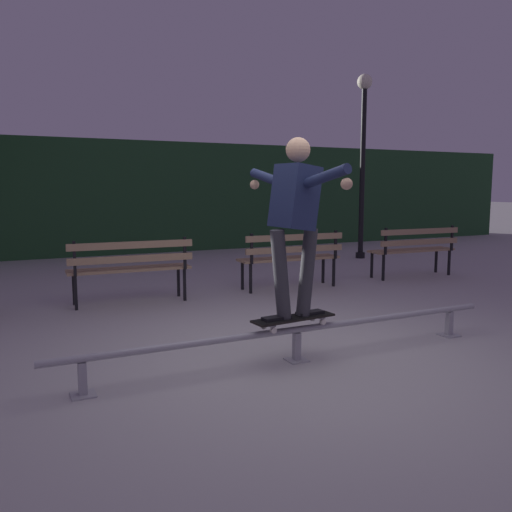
# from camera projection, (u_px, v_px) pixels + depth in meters

# --- Properties ---
(ground_plane) EXTENTS (90.00, 90.00, 0.00)m
(ground_plane) POSITION_uv_depth(u_px,v_px,m) (294.00, 359.00, 4.74)
(ground_plane) COLOR #ADAAA8
(hedge_backdrop) EXTENTS (24.00, 1.20, 2.61)m
(hedge_backdrop) POSITION_uv_depth(u_px,v_px,m) (110.00, 197.00, 12.36)
(hedge_backdrop) COLOR #234C28
(hedge_backdrop) RESTS_ON ground
(grind_rail) EXTENTS (4.31, 0.18, 0.31)m
(grind_rail) POSITION_uv_depth(u_px,v_px,m) (297.00, 334.00, 4.66)
(grind_rail) COLOR #9E9EA3
(grind_rail) RESTS_ON ground
(skateboard) EXTENTS (0.80, 0.28, 0.09)m
(skateboard) POSITION_uv_depth(u_px,v_px,m) (294.00, 319.00, 4.62)
(skateboard) COLOR black
(skateboard) RESTS_ON grind_rail
(skateboarder) EXTENTS (0.63, 1.40, 1.56)m
(skateboarder) POSITION_uv_depth(u_px,v_px,m) (295.00, 212.00, 4.50)
(skateboarder) COLOR black
(skateboarder) RESTS_ON skateboard
(park_bench_left_center) EXTENTS (1.61, 0.48, 0.88)m
(park_bench_left_center) POSITION_uv_depth(u_px,v_px,m) (131.00, 264.00, 6.90)
(park_bench_left_center) COLOR black
(park_bench_left_center) RESTS_ON ground
(park_bench_right_center) EXTENTS (1.61, 0.48, 0.88)m
(park_bench_right_center) POSITION_uv_depth(u_px,v_px,m) (291.00, 254.00, 7.94)
(park_bench_right_center) COLOR black
(park_bench_right_center) RESTS_ON ground
(park_bench_rightmost) EXTENTS (1.61, 0.48, 0.88)m
(park_bench_rightmost) POSITION_uv_depth(u_px,v_px,m) (415.00, 246.00, 8.98)
(park_bench_rightmost) COLOR black
(park_bench_rightmost) RESTS_ON ground
(lamp_post_right) EXTENTS (0.32, 0.32, 3.90)m
(lamp_post_right) POSITION_uv_depth(u_px,v_px,m) (363.00, 143.00, 11.19)
(lamp_post_right) COLOR black
(lamp_post_right) RESTS_ON ground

